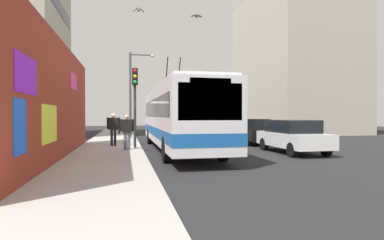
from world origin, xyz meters
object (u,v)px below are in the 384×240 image
Objects in this scene: pedestrian_midblock at (113,127)px; pedestrian_at_curb at (127,129)px; parked_car_champagne at (207,125)px; street_lamp at (133,88)px; parked_car_white at (292,136)px; parked_car_black at (250,130)px; traffic_light at (135,94)px; parked_car_navy at (223,127)px; city_bus at (178,116)px.

pedestrian_at_curb is at bearing -161.39° from pedestrian_midblock.
parked_car_champagne is 0.74× the size of street_lamp.
pedestrian_at_curb reaches higher than parked_car_champagne.
pedestrian_midblock is at bearing 65.64° from parked_car_white.
traffic_light is at bearing 111.16° from parked_car_black.
parked_car_black is 10.91m from parked_car_champagne.
parked_car_white is 2.54× the size of pedestrian_at_curb.
parked_car_black is 9.21m from street_lamp.
pedestrian_midblock reaches higher than parked_car_navy.
street_lamp is (-0.78, 7.23, 2.97)m from parked_car_navy.
parked_car_navy is 5.26m from parked_car_champagne.
street_lamp is at bearing 14.19° from city_bus.
city_bus reaches higher than traffic_light.
parked_car_black is 8.14m from traffic_light.
traffic_light reaches higher than pedestrian_at_curb.
pedestrian_midblock is at bearing 169.01° from street_lamp.
pedestrian_midblock reaches higher than pedestrian_at_curb.
parked_car_champagne is at bearing -34.34° from pedestrian_midblock.
parked_car_white is at bearing -144.59° from street_lamp.
city_bus is at bearing 149.45° from parked_car_navy.
parked_car_black is 1.19× the size of traffic_light.
pedestrian_at_curb is (-2.08, -0.70, -0.06)m from pedestrian_midblock.
street_lamp is (10.17, 7.23, 2.97)m from parked_car_white.
parked_car_champagne is 16.41m from pedestrian_at_curb.
pedestrian_at_curb is (-3.55, 7.76, 0.30)m from parked_car_black.
parked_car_white is at bearing -114.36° from pedestrian_midblock.
pedestrian_midblock is 2.19m from pedestrian_at_curb.
street_lamp is (8.03, 2.03, 2.01)m from city_bus.
parked_car_champagne is 1.15× the size of traffic_light.
city_bus is at bearing -98.35° from traffic_light.
parked_car_black is at bearing 180.00° from parked_car_champagne.
city_bus is 8.52m from street_lamp.
pedestrian_midblock reaches higher than parked_car_white.
pedestrian_midblock is at bearing 38.97° from traffic_light.
traffic_light reaches higher than parked_car_champagne.
parked_car_white is (-2.14, -5.20, -0.96)m from city_bus.
parked_car_black is at bearing -58.70° from city_bus.
city_bus is at bearing 121.30° from parked_car_black.
parked_car_white is at bearing 180.00° from parked_car_navy.
pedestrian_at_curb is (-9.20, 7.76, 0.31)m from parked_car_navy.
parked_car_black is 8.59m from pedestrian_midblock.
city_bus is 2.73× the size of parked_car_champagne.
parked_car_navy is at bearing -40.86° from traffic_light.
traffic_light is at bearing 81.65° from city_bus.
city_bus is 10.28m from parked_car_navy.
parked_car_white and parked_car_black have the same top height.
street_lamp is (7.71, -0.12, 0.92)m from traffic_light.
city_bus reaches higher than parked_car_champagne.
parked_car_navy is at bearing 180.00° from parked_car_champagne.
parked_car_champagne is at bearing 0.00° from parked_car_black.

